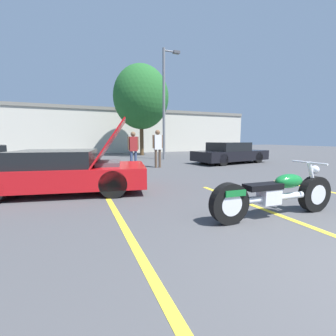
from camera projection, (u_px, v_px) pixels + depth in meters
The scene contains 10 objects.
parking_stripe_foreground at pixel (134, 245), 2.99m from camera, with size 0.12×5.46×0.01m, color yellow.
parking_stripe_middle at pixel (285, 217), 4.04m from camera, with size 0.12×5.46×0.01m, color yellow.
far_building at pixel (104, 130), 23.33m from camera, with size 32.00×4.20×4.40m.
light_pole at pixel (165, 100), 14.96m from camera, with size 1.21×0.28×7.24m.
tree_background at pixel (141, 97), 18.50m from camera, with size 4.53×4.53×7.40m.
motorcycle at pixel (275, 195), 4.01m from camera, with size 2.64×0.70×0.98m.
show_car_hood_open at pixel (64, 171), 5.89m from camera, with size 4.50×2.70×1.91m.
parked_car_right_row at pixel (230, 153), 12.94m from camera, with size 4.73×2.44×1.19m.
spectator_near_motorcycle at pixel (133, 147), 10.32m from camera, with size 0.52×0.23×1.72m.
spectator_by_show_car at pixel (158, 145), 10.85m from camera, with size 0.52×0.24×1.82m.
Camera 1 is at (-2.92, -0.80, 1.41)m, focal length 24.00 mm.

